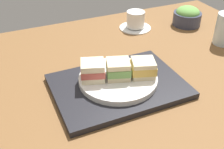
{
  "coord_description": "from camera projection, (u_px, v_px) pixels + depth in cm",
  "views": [
    {
      "loc": [
        -26.36,
        -60.15,
        48.19
      ],
      "look_at": [
        -0.3,
        -1.34,
        5.0
      ],
      "focal_mm": 45.06,
      "sensor_mm": 36.0,
      "label": 1
    }
  ],
  "objects": [
    {
      "name": "ground_plane",
      "position": [
        111.0,
        90.0,
        0.82
      ],
      "size": [
        140.0,
        100.0,
        3.0
      ],
      "primitive_type": "cube",
      "color": "brown"
    },
    {
      "name": "serving_tray",
      "position": [
        118.0,
        86.0,
        0.8
      ],
      "size": [
        36.42,
        26.1,
        1.75
      ],
      "primitive_type": "cube",
      "color": "black",
      "rests_on": "ground_plane"
    },
    {
      "name": "sandwich_plate",
      "position": [
        118.0,
        79.0,
        0.8
      ],
      "size": [
        22.43,
        22.43,
        1.59
      ],
      "primitive_type": "cylinder",
      "color": "silver",
      "rests_on": "serving_tray"
    },
    {
      "name": "sandwich_near",
      "position": [
        93.0,
        71.0,
        0.77
      ],
      "size": [
        8.23,
        8.11,
        5.36
      ],
      "color": "beige",
      "rests_on": "sandwich_plate"
    },
    {
      "name": "sandwich_middle",
      "position": [
        118.0,
        69.0,
        0.78
      ],
      "size": [
        8.17,
        8.14,
        5.15
      ],
      "color": "beige",
      "rests_on": "sandwich_plate"
    },
    {
      "name": "sandwich_far",
      "position": [
        143.0,
        68.0,
        0.79
      ],
      "size": [
        8.35,
        7.84,
        4.83
      ],
      "color": "beige",
      "rests_on": "sandwich_plate"
    },
    {
      "name": "salad_bowl",
      "position": [
        187.0,
        16.0,
        1.16
      ],
      "size": [
        11.39,
        11.39,
        7.92
      ],
      "color": "#33384C",
      "rests_on": "ground_plane"
    },
    {
      "name": "coffee_cup",
      "position": [
        135.0,
        21.0,
        1.13
      ],
      "size": [
        12.81,
        12.81,
        7.1
      ],
      "color": "white",
      "rests_on": "ground_plane"
    }
  ]
}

